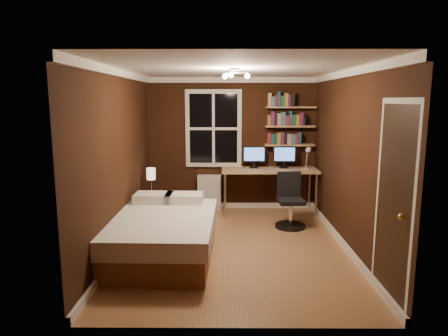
{
  "coord_description": "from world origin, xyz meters",
  "views": [
    {
      "loc": [
        -0.1,
        -5.49,
        2.09
      ],
      "look_at": [
        -0.14,
        0.45,
        1.07
      ],
      "focal_mm": 32.0,
      "sensor_mm": 36.0,
      "label": 1
    }
  ],
  "objects_px": {
    "nightstand": "(152,207)",
    "desk": "(269,172)",
    "monitor_left": "(254,157)",
    "office_chair": "(290,207)",
    "monitor_right": "(284,157)",
    "radiator": "(209,192)",
    "bed": "(160,234)",
    "bedside_lamp": "(151,181)",
    "desk_lamp": "(308,158)"
  },
  "relations": [
    {
      "from": "bedside_lamp",
      "to": "monitor_left",
      "type": "distance_m",
      "value": 1.94
    },
    {
      "from": "bed",
      "to": "monitor_right",
      "type": "relative_size",
      "value": 4.87
    },
    {
      "from": "desk_lamp",
      "to": "bed",
      "type": "bearing_deg",
      "value": -139.83
    },
    {
      "from": "desk",
      "to": "monitor_left",
      "type": "distance_m",
      "value": 0.39
    },
    {
      "from": "nightstand",
      "to": "bedside_lamp",
      "type": "relative_size",
      "value": 1.15
    },
    {
      "from": "radiator",
      "to": "desk_lamp",
      "type": "xyz_separation_m",
      "value": [
        1.8,
        -0.31,
        0.72
      ]
    },
    {
      "from": "bed",
      "to": "desk_lamp",
      "type": "relative_size",
      "value": 4.64
    },
    {
      "from": "desk_lamp",
      "to": "nightstand",
      "type": "bearing_deg",
      "value": -170.45
    },
    {
      "from": "radiator",
      "to": "monitor_left",
      "type": "distance_m",
      "value": 1.11
    },
    {
      "from": "desk",
      "to": "desk_lamp",
      "type": "distance_m",
      "value": 0.74
    },
    {
      "from": "monitor_left",
      "to": "monitor_right",
      "type": "xyz_separation_m",
      "value": [
        0.56,
        0.0,
        0.0
      ]
    },
    {
      "from": "bed",
      "to": "desk_lamp",
      "type": "bearing_deg",
      "value": 41.51
    },
    {
      "from": "radiator",
      "to": "monitor_right",
      "type": "relative_size",
      "value": 1.59
    },
    {
      "from": "desk",
      "to": "office_chair",
      "type": "xyz_separation_m",
      "value": [
        0.26,
        -0.84,
        -0.44
      ]
    },
    {
      "from": "nightstand",
      "to": "monitor_left",
      "type": "distance_m",
      "value": 2.07
    },
    {
      "from": "radiator",
      "to": "monitor_left",
      "type": "xyz_separation_m",
      "value": [
        0.84,
        -0.14,
        0.7
      ]
    },
    {
      "from": "bedside_lamp",
      "to": "monitor_right",
      "type": "relative_size",
      "value": 1.04
    },
    {
      "from": "office_chair",
      "to": "desk",
      "type": "bearing_deg",
      "value": 103.75
    },
    {
      "from": "bed",
      "to": "desk",
      "type": "distance_m",
      "value": 2.72
    },
    {
      "from": "monitor_left",
      "to": "nightstand",
      "type": "bearing_deg",
      "value": -160.76
    },
    {
      "from": "nightstand",
      "to": "monitor_left",
      "type": "xyz_separation_m",
      "value": [
        1.81,
        0.63,
        0.78
      ]
    },
    {
      "from": "desk_lamp",
      "to": "office_chair",
      "type": "distance_m",
      "value": 1.13
    },
    {
      "from": "radiator",
      "to": "office_chair",
      "type": "xyz_separation_m",
      "value": [
        1.39,
        -1.07,
        0.0
      ]
    },
    {
      "from": "bed",
      "to": "desk_lamp",
      "type": "distance_m",
      "value": 3.19
    },
    {
      "from": "bedside_lamp",
      "to": "office_chair",
      "type": "distance_m",
      "value": 2.4
    },
    {
      "from": "desk",
      "to": "nightstand",
      "type": "bearing_deg",
      "value": -165.41
    },
    {
      "from": "desk_lamp",
      "to": "office_chair",
      "type": "relative_size",
      "value": 0.48
    },
    {
      "from": "nightstand",
      "to": "monitor_right",
      "type": "height_order",
      "value": "monitor_right"
    },
    {
      "from": "desk_lamp",
      "to": "bedside_lamp",
      "type": "bearing_deg",
      "value": -170.45
    },
    {
      "from": "nightstand",
      "to": "desk",
      "type": "height_order",
      "value": "desk"
    },
    {
      "from": "desk_lamp",
      "to": "monitor_left",
      "type": "bearing_deg",
      "value": 170.21
    },
    {
      "from": "bedside_lamp",
      "to": "desk",
      "type": "bearing_deg",
      "value": 14.59
    },
    {
      "from": "desk_lamp",
      "to": "office_chair",
      "type": "xyz_separation_m",
      "value": [
        -0.41,
        -0.76,
        -0.72
      ]
    },
    {
      "from": "bedside_lamp",
      "to": "office_chair",
      "type": "relative_size",
      "value": 0.48
    },
    {
      "from": "bed",
      "to": "nightstand",
      "type": "height_order",
      "value": "bed"
    },
    {
      "from": "bed",
      "to": "monitor_right",
      "type": "xyz_separation_m",
      "value": [
        1.97,
        2.16,
        0.74
      ]
    },
    {
      "from": "bedside_lamp",
      "to": "monitor_left",
      "type": "xyz_separation_m",
      "value": [
        1.81,
        0.63,
        0.32
      ]
    },
    {
      "from": "nightstand",
      "to": "desk_lamp",
      "type": "xyz_separation_m",
      "value": [
        2.77,
        0.47,
        0.8
      ]
    },
    {
      "from": "radiator",
      "to": "desk",
      "type": "xyz_separation_m",
      "value": [
        1.12,
        -0.23,
        0.44
      ]
    },
    {
      "from": "bed",
      "to": "office_chair",
      "type": "relative_size",
      "value": 2.25
    },
    {
      "from": "desk",
      "to": "monitor_right",
      "type": "bearing_deg",
      "value": 17.16
    },
    {
      "from": "desk",
      "to": "monitor_left",
      "type": "relative_size",
      "value": 4.18
    },
    {
      "from": "bedside_lamp",
      "to": "desk_lamp",
      "type": "distance_m",
      "value": 2.82
    },
    {
      "from": "bed",
      "to": "monitor_left",
      "type": "distance_m",
      "value": 2.69
    },
    {
      "from": "monitor_right",
      "to": "desk_lamp",
      "type": "distance_m",
      "value": 0.43
    },
    {
      "from": "desk",
      "to": "bed",
      "type": "bearing_deg",
      "value": -129.11
    },
    {
      "from": "bedside_lamp",
      "to": "desk_lamp",
      "type": "height_order",
      "value": "desk_lamp"
    },
    {
      "from": "bedside_lamp",
      "to": "monitor_left",
      "type": "bearing_deg",
      "value": 19.24
    },
    {
      "from": "office_chair",
      "to": "bedside_lamp",
      "type": "bearing_deg",
      "value": 169.07
    },
    {
      "from": "radiator",
      "to": "bedside_lamp",
      "type": "bearing_deg",
      "value": -141.25
    }
  ]
}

